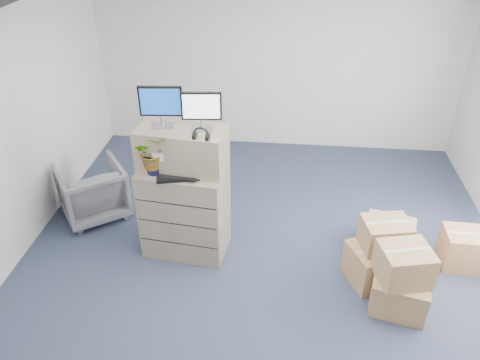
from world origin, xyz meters
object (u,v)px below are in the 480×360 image
monitor_right (201,109)px  potted_plant (153,156)px  keyboard (178,177)px  office_chair (92,189)px  water_bottle (186,158)px  monitor_left (161,104)px  filing_cabinet_lower (185,211)px

monitor_right → potted_plant: monitor_right is taller
monitor_right → keyboard: bearing=-142.7°
keyboard → office_chair: 1.78m
water_bottle → potted_plant: potted_plant is taller
water_bottle → monitor_right: bearing=3.6°
keyboard → monitor_right: bearing=30.2°
potted_plant → office_chair: bearing=148.2°
office_chair → monitor_left: bearing=121.7°
keyboard → water_bottle: size_ratio=1.85×
filing_cabinet_lower → monitor_left: (-0.20, 0.09, 1.34)m
filing_cabinet_lower → potted_plant: (-0.29, -0.12, 0.81)m
filing_cabinet_lower → monitor_right: (0.25, 0.06, 1.32)m
keyboard → potted_plant: size_ratio=0.96×
keyboard → water_bottle: (0.05, 0.22, 0.12)m
monitor_left → keyboard: (0.20, -0.27, -0.75)m
filing_cabinet_lower → potted_plant: size_ratio=2.30×
keyboard → water_bottle: 0.26m
filing_cabinet_lower → water_bottle: bearing=51.6°
keyboard → monitor_left: bearing=113.5°
filing_cabinet_lower → keyboard: size_ratio=2.40×
monitor_left → monitor_right: (0.45, -0.03, -0.02)m
water_bottle → office_chair: (-1.47, 0.54, -0.87)m
filing_cabinet_lower → office_chair: filing_cabinet_lower is taller
filing_cabinet_lower → monitor_left: size_ratio=2.42×
filing_cabinet_lower → potted_plant: bearing=-151.2°
potted_plant → office_chair: potted_plant is taller
monitor_left → monitor_right: size_ratio=1.09×
water_bottle → potted_plant: bearing=-153.7°
keyboard → potted_plant: bearing=155.1°
monitor_left → water_bottle: size_ratio=1.83×
keyboard → potted_plant: (-0.28, 0.06, 0.22)m
keyboard → potted_plant: 0.36m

